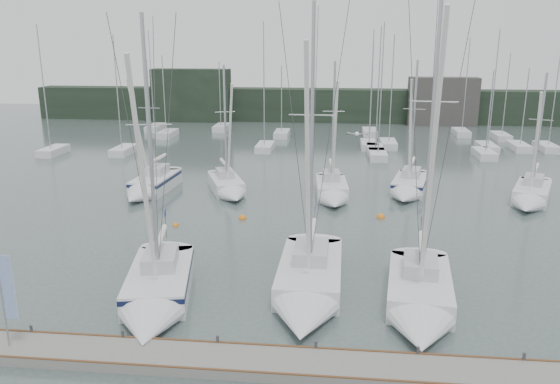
{
  "coord_description": "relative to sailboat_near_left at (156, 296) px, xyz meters",
  "views": [
    {
      "loc": [
        2.6,
        -23.41,
        12.28
      ],
      "look_at": [
        -0.4,
        5.0,
        4.3
      ],
      "focal_mm": 35.0,
      "sensor_mm": 36.0,
      "label": 1
    }
  ],
  "objects": [
    {
      "name": "buoy_b",
      "position": [
        11.6,
        14.95,
        -0.61
      ],
      "size": [
        0.6,
        0.6,
        0.6
      ],
      "primitive_type": "sphere",
      "color": "orange",
      "rests_on": "ground"
    },
    {
      "name": "dock",
      "position": [
        5.72,
        -4.34,
        -0.41
      ],
      "size": [
        24.0,
        2.0,
        0.4
      ],
      "primitive_type": "cube",
      "color": "slate",
      "rests_on": "ground"
    },
    {
      "name": "mast_forest",
      "position": [
        9.88,
        42.7,
        -0.13
      ],
      "size": [
        59.16,
        22.93,
        14.32
      ],
      "color": "silver",
      "rests_on": "ground"
    },
    {
      "name": "sailboat_mid_c",
      "position": [
        8.09,
        19.05,
        -0.03
      ],
      "size": [
        2.92,
        7.37,
        11.48
      ],
      "rotation": [
        0.0,
        0.0,
        0.07
      ],
      "color": "silver",
      "rests_on": "ground"
    },
    {
      "name": "seagull",
      "position": [
        9.27,
        3.38,
        7.34
      ],
      "size": [
        0.95,
        0.42,
        0.19
      ],
      "rotation": [
        0.0,
        0.0,
        -0.01
      ],
      "color": "white",
      "rests_on": "ground"
    },
    {
      "name": "sailboat_mid_b",
      "position": [
        -0.35,
        19.65,
        -0.08
      ],
      "size": [
        4.79,
        7.45,
        11.14
      ],
      "rotation": [
        0.0,
        0.0,
        0.38
      ],
      "color": "silver",
      "rests_on": "ground"
    },
    {
      "name": "sailboat_near_left",
      "position": [
        0.0,
        0.0,
        0.0
      ],
      "size": [
        4.64,
        9.61,
        14.46
      ],
      "rotation": [
        0.0,
        0.0,
        0.19
      ],
      "color": "silver",
      "rests_on": "ground"
    },
    {
      "name": "far_building_right",
      "position": [
        23.72,
        60.66,
        2.89
      ],
      "size": [
        10.0,
        3.0,
        7.0
      ],
      "primitive_type": "cube",
      "color": "#3F3D3A",
      "rests_on": "ground"
    },
    {
      "name": "buoy_a",
      "position": [
        1.78,
        13.66,
        -0.61
      ],
      "size": [
        0.58,
        0.58,
        0.58
      ],
      "primitive_type": "sphere",
      "color": "orange",
      "rests_on": "ground"
    },
    {
      "name": "ground",
      "position": [
        5.72,
        0.66,
        -0.61
      ],
      "size": [
        160.0,
        160.0,
        0.0
      ],
      "primitive_type": "plane",
      "color": "#455451",
      "rests_on": "ground"
    },
    {
      "name": "buoy_c",
      "position": [
        -2.5,
        11.66,
        -0.61
      ],
      "size": [
        0.44,
        0.44,
        0.44
      ],
      "primitive_type": "sphere",
      "color": "orange",
      "rests_on": "ground"
    },
    {
      "name": "sailboat_near_right",
      "position": [
        12.34,
        0.52,
        -0.03
      ],
      "size": [
        4.0,
        9.36,
        16.36
      ],
      "rotation": [
        0.0,
        0.0,
        -0.12
      ],
      "color": "silver",
      "rests_on": "ground"
    },
    {
      "name": "sailboat_near_center",
      "position": [
        7.1,
        1.33,
        -0.06
      ],
      "size": [
        3.29,
        10.44,
        15.11
      ],
      "rotation": [
        0.0,
        0.0,
        -0.01
      ],
      "color": "silver",
      "rests_on": "ground"
    },
    {
      "name": "sailboat_mid_a",
      "position": [
        -6.96,
        19.2,
        0.01
      ],
      "size": [
        3.15,
        8.25,
        11.61
      ],
      "rotation": [
        0.0,
        0.0,
        -0.07
      ],
      "color": "silver",
      "rests_on": "ground"
    },
    {
      "name": "sailboat_mid_e",
      "position": [
        23.29,
        19.45,
        -0.06
      ],
      "size": [
        5.33,
        8.2,
        10.72
      ],
      "rotation": [
        0.0,
        0.0,
        -0.4
      ],
      "color": "silver",
      "rests_on": "ground"
    },
    {
      "name": "far_treeline",
      "position": [
        5.72,
        62.66,
        1.89
      ],
      "size": [
        90.0,
        4.0,
        5.0
      ],
      "primitive_type": "cube",
      "color": "black",
      "rests_on": "ground"
    },
    {
      "name": "sailboat_mid_d",
      "position": [
        14.24,
        21.15,
        -0.03
      ],
      "size": [
        4.21,
        7.9,
        11.59
      ],
      "rotation": [
        0.0,
        0.0,
        -0.23
      ],
      "color": "silver",
      "rests_on": "ground"
    },
    {
      "name": "dock_banner",
      "position": [
        -4.36,
        -4.54,
        2.17
      ],
      "size": [
        0.62,
        0.08,
        4.03
      ],
      "rotation": [
        0.0,
        0.0,
        -0.03
      ],
      "color": "#A3A5AA",
      "rests_on": "dock"
    },
    {
      "name": "far_building_left",
      "position": [
        -14.28,
        60.66,
        3.39
      ],
      "size": [
        12.0,
        3.0,
        8.0
      ],
      "primitive_type": "cube",
      "color": "black",
      "rests_on": "ground"
    }
  ]
}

